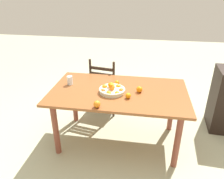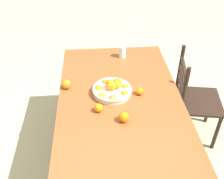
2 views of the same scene
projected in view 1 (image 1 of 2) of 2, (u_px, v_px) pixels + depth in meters
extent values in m
plane|color=#ADB292|center=(118.00, 139.00, 3.03)|extent=(12.00, 12.00, 0.00)
cube|color=brown|center=(119.00, 92.00, 2.70)|extent=(1.69, 0.98, 0.03)
cylinder|color=brown|center=(56.00, 129.00, 2.65)|extent=(0.07, 0.07, 0.73)
cylinder|color=brown|center=(177.00, 141.00, 2.44)|extent=(0.07, 0.07, 0.73)
cylinder|color=brown|center=(74.00, 100.00, 3.30)|extent=(0.07, 0.07, 0.73)
cylinder|color=brown|center=(172.00, 108.00, 3.09)|extent=(0.07, 0.07, 0.73)
cube|color=black|center=(106.00, 86.00, 3.59)|extent=(0.51, 0.51, 0.03)
cylinder|color=black|center=(121.00, 94.00, 3.80)|extent=(0.04, 0.04, 0.43)
cylinder|color=black|center=(100.00, 91.00, 3.91)|extent=(0.04, 0.04, 0.43)
cylinder|color=black|center=(114.00, 105.00, 3.47)|extent=(0.04, 0.04, 0.43)
cylinder|color=black|center=(92.00, 101.00, 3.59)|extent=(0.04, 0.04, 0.43)
cylinder|color=black|center=(114.00, 77.00, 3.26)|extent=(0.04, 0.04, 0.48)
cylinder|color=black|center=(90.00, 74.00, 3.38)|extent=(0.04, 0.04, 0.48)
cube|color=black|center=(102.00, 80.00, 3.35)|extent=(0.34, 0.09, 0.04)
cube|color=black|center=(102.00, 74.00, 3.31)|extent=(0.34, 0.09, 0.04)
cube|color=black|center=(102.00, 69.00, 3.27)|extent=(0.34, 0.09, 0.04)
cylinder|color=silver|center=(112.00, 91.00, 2.64)|extent=(0.31, 0.31, 0.04)
torus|color=silver|center=(112.00, 89.00, 2.63)|extent=(0.32, 0.32, 0.02)
sphere|color=orange|center=(121.00, 91.00, 2.62)|extent=(0.06, 0.06, 0.06)
sphere|color=orange|center=(118.00, 87.00, 2.71)|extent=(0.06, 0.06, 0.06)
sphere|color=orange|center=(111.00, 86.00, 2.74)|extent=(0.06, 0.06, 0.06)
sphere|color=orange|center=(105.00, 87.00, 2.69)|extent=(0.07, 0.07, 0.07)
sphere|color=orange|center=(103.00, 91.00, 2.61)|extent=(0.06, 0.06, 0.06)
sphere|color=orange|center=(109.00, 94.00, 2.54)|extent=(0.06, 0.06, 0.06)
sphere|color=orange|center=(117.00, 94.00, 2.55)|extent=(0.06, 0.06, 0.06)
sphere|color=orange|center=(111.00, 86.00, 2.59)|extent=(0.06, 0.06, 0.06)
sphere|color=orange|center=(112.00, 87.00, 2.62)|extent=(0.06, 0.06, 0.06)
sphere|color=orange|center=(112.00, 86.00, 2.62)|extent=(0.07, 0.07, 0.07)
sphere|color=orange|center=(110.00, 85.00, 2.67)|extent=(0.06, 0.06, 0.06)
sphere|color=orange|center=(112.00, 87.00, 2.60)|extent=(0.06, 0.06, 0.06)
sphere|color=orange|center=(111.00, 85.00, 2.66)|extent=(0.07, 0.07, 0.07)
sphere|color=orange|center=(112.00, 88.00, 2.61)|extent=(0.07, 0.07, 0.07)
sphere|color=orange|center=(139.00, 89.00, 2.64)|extent=(0.07, 0.07, 0.07)
sphere|color=orange|center=(128.00, 96.00, 2.51)|extent=(0.07, 0.07, 0.07)
sphere|color=orange|center=(117.00, 83.00, 2.83)|extent=(0.06, 0.06, 0.06)
sphere|color=orange|center=(97.00, 104.00, 2.32)|extent=(0.08, 0.08, 0.08)
cylinder|color=silver|center=(70.00, 80.00, 2.84)|extent=(0.07, 0.07, 0.11)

